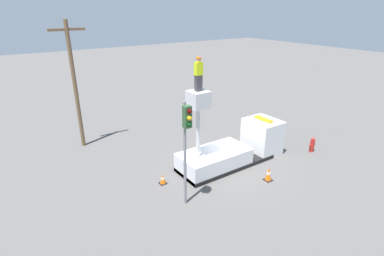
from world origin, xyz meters
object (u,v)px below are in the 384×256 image
Objects in this scene: traffic_light_pole at (186,135)px; fire_hydrant at (312,145)px; traffic_cone_rear at (163,179)px; traffic_cone_curbside at (268,174)px; utility_pole at (74,82)px; worker at (198,74)px; bucket_truck at (234,149)px.

traffic_light_pole is 10.68m from fire_hydrant.
traffic_cone_curbside is (5.07, -3.05, 0.11)m from traffic_cone_rear.
traffic_cone_curbside is 13.48m from utility_pole.
worker is 1.73× the size of fire_hydrant.
utility_pole reaches higher than traffic_light_pole.
fire_hydrant is at bearing 0.81° from traffic_light_pole.
traffic_light_pole is 5.22× the size of fire_hydrant.
worker is (-2.81, 0.00, 4.99)m from bucket_truck.
fire_hydrant is 1.76× the size of traffic_cone_rear.
bucket_truck is at bearing 92.33° from traffic_cone_curbside.
bucket_truck reaches higher than fire_hydrant.
worker is 2.19× the size of traffic_cone_curbside.
traffic_light_pole reaches higher than fire_hydrant.
worker is 3.03× the size of traffic_cone_rear.
traffic_cone_rear is (-10.24, 2.19, -0.22)m from fire_hydrant.
traffic_light_pole reaches higher than traffic_cone_curbside.
traffic_cone_curbside is at bearing -31.00° from traffic_cone_rear.
utility_pole is (-2.27, 9.83, 0.79)m from traffic_light_pole.
utility_pole is at bearing 124.62° from traffic_cone_curbside.
traffic_cone_curbside is at bearing -43.35° from worker.
worker is at bearing 180.00° from bucket_truck.
fire_hydrant is 1.27× the size of traffic_cone_curbside.
traffic_cone_rear is (-0.06, 2.33, -3.47)m from traffic_light_pole.
worker is 3.63m from traffic_light_pole.
traffic_cone_rear is (-4.96, 0.29, -0.62)m from bucket_truck.
worker is at bearing 44.23° from traffic_light_pole.
fire_hydrant is 16.29m from utility_pole.
traffic_cone_curbside is 0.09× the size of utility_pole.
worker reaches higher than fire_hydrant.
traffic_cone_rear is 8.91m from utility_pole.
utility_pole is at bearing 106.43° from traffic_cone_rear.
bucket_truck is 11.20m from utility_pole.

